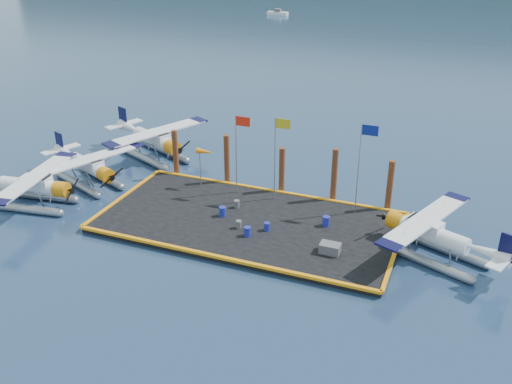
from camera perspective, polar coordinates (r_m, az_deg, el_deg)
ground at (r=39.14m, az=-0.76°, el=-3.36°), size 4000.00×4000.00×0.00m
dock at (r=39.04m, az=-0.77°, el=-3.11°), size 20.00×10.00×0.40m
dock_bumpers at (r=38.90m, az=-0.77°, el=-2.73°), size 20.25×10.25×0.18m
seaplane_a at (r=44.15m, az=-21.44°, el=0.35°), size 8.49×9.33×3.30m
seaplane_b at (r=46.35m, az=-16.26°, el=2.28°), size 8.38×8.83×3.21m
seaplane_c at (r=50.24m, az=-10.02°, el=4.94°), size 9.21×9.67×3.54m
seaplane_d at (r=36.64m, az=16.93°, el=-4.19°), size 8.62×9.11×3.30m
drum_0 at (r=39.44m, az=-3.37°, el=-1.95°), size 0.48×0.48×0.68m
drum_1 at (r=37.89m, az=-1.74°, el=-3.26°), size 0.39×0.39×0.55m
drum_2 at (r=37.61m, az=1.10°, el=-3.47°), size 0.40×0.40×0.57m
drum_3 at (r=36.95m, az=-0.87°, el=-3.97°), size 0.46×0.46×0.65m
drum_4 at (r=38.41m, az=7.02°, el=-2.91°), size 0.49×0.49×0.69m
drum_5 at (r=40.52m, az=-1.94°, el=-1.21°), size 0.40×0.40×0.57m
crate at (r=35.47m, az=7.41°, el=-5.60°), size 1.24×0.83×0.62m
flagpole_red at (r=41.29m, az=-1.75°, el=4.95°), size 1.14×0.08×6.00m
flagpole_yellow at (r=40.22m, az=2.19°, el=4.55°), size 1.14×0.08×6.20m
flagpole_blue at (r=38.73m, az=10.59°, el=3.54°), size 1.14×0.08×6.50m
windsock at (r=42.79m, az=-5.10°, el=3.94°), size 1.40×0.44×3.12m
piling_0 at (r=46.10m, az=-8.04°, el=3.77°), size 0.44×0.44×4.00m
piling_1 at (r=44.14m, az=-2.93°, el=3.13°), size 0.44×0.44×4.20m
piling_2 at (r=42.68m, az=2.60°, el=2.03°), size 0.44×0.44×3.80m
piling_3 at (r=41.57m, az=7.82°, el=1.51°), size 0.44×0.44×4.30m
piling_4 at (r=40.99m, az=13.21°, el=0.45°), size 0.44×0.44×4.00m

